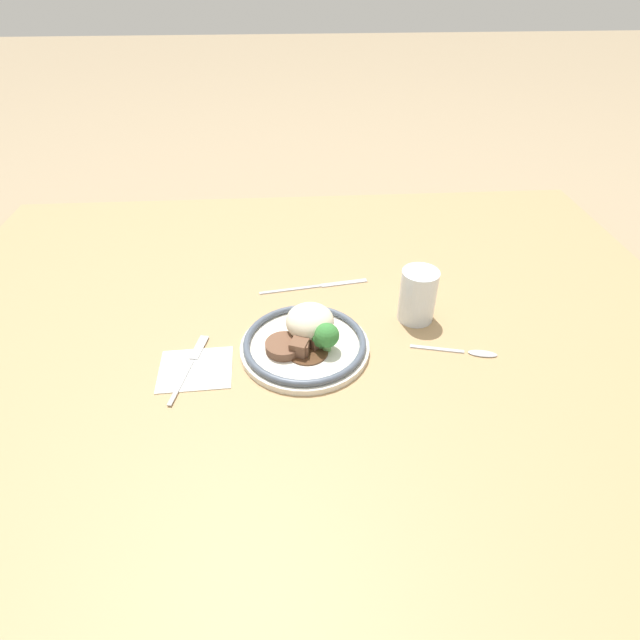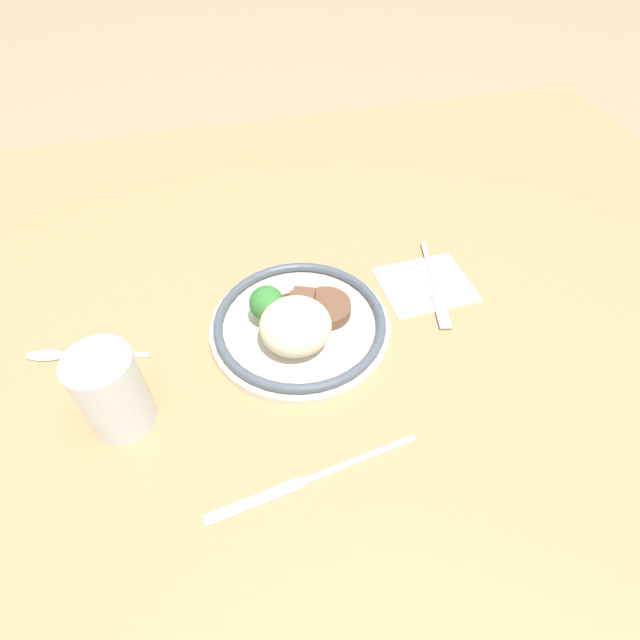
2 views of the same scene
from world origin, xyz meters
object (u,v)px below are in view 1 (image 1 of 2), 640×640
fork (192,361)px  plate (307,339)px  spoon (471,352)px  juice_glass (417,298)px  knife (318,286)px

fork → plate: bearing=-70.5°
fork → spoon: same height
juice_glass → spoon: 0.14m
juice_glass → fork: size_ratio=0.61×
fork → spoon: 0.49m
juice_glass → knife: 0.22m
plate → fork: size_ratio=1.34×
fork → knife: 0.32m
plate → spoon: plate is taller
plate → juice_glass: size_ratio=2.21×
juice_glass → fork: 0.43m
fork → knife: size_ratio=0.75×
fork → spoon: (0.49, -0.01, -0.00)m
plate → knife: 0.20m
juice_glass → fork: bearing=-166.1°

